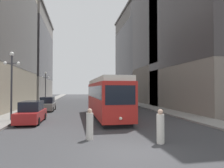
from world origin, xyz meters
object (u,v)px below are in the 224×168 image
Objects in this scene: pedestrian_crossing_far at (90,125)px; lamp_post_left_far at (46,83)px; parked_car_left_mid at (47,104)px; pedestrian_crossing_near at (160,127)px; lamp_post_left_near at (12,75)px; transit_bus at (116,94)px; parked_car_left_near at (32,113)px; streetcar at (106,97)px.

lamp_post_left_far is (-6.43, 27.22, 3.17)m from pedestrian_crossing_far.
parked_car_left_mid is 16.63m from pedestrian_crossing_far.
pedestrian_crossing_near is 13.86m from lamp_post_left_near.
lamp_post_left_far reaches higher than pedestrian_crossing_near.
pedestrian_crossing_far is (-5.81, -21.86, -1.13)m from transit_bus.
parked_car_left_near is 20.96m from lamp_post_left_far.
pedestrian_crossing_far is at bearing 120.26° from pedestrian_crossing_near.
parked_car_left_near is at bearing -164.96° from streetcar.
pedestrian_crossing_near is at bearing -56.21° from pedestrian_crossing_far.
transit_bus is at bearing 73.79° from streetcar.
lamp_post_left_near is 1.02× the size of lamp_post_left_far.
parked_car_left_near reaches higher than pedestrian_crossing_near.
parked_car_left_mid is (-6.73, 7.48, -1.26)m from streetcar.
streetcar is 7.12m from parked_car_left_near.
lamp_post_left_near reaches higher than parked_car_left_mid.
streetcar is 2.12× the size of lamp_post_left_far.
parked_car_left_near is (-10.34, -15.28, -1.10)m from transit_bus.
lamp_post_left_far is at bearing 69.22° from pedestrian_crossing_far.
transit_bus is at bearing 41.04° from pedestrian_crossing_far.
pedestrian_crossing_far is (-3.62, 1.47, -0.02)m from pedestrian_crossing_near.
lamp_post_left_far is at bearing 96.30° from parked_car_left_near.
transit_bus reaches higher than pedestrian_crossing_near.
parked_car_left_mid is 0.77× the size of lamp_post_left_far.
transit_bus reaches higher than pedestrian_crossing_far.
transit_bus is (3.61, 13.34, -0.15)m from streetcar.
lamp_post_left_near is at bearing -174.38° from streetcar.
transit_bus is 2.48× the size of parked_car_left_mid.
streetcar is 8.91m from lamp_post_left_near.
transit_bus is 13.52m from lamp_post_left_far.
transit_bus is 18.49m from parked_car_left_near.
pedestrian_crossing_near is at bearing -70.71° from lamp_post_left_far.
streetcar is 20.68m from lamp_post_left_far.
lamp_post_left_far reaches higher than transit_bus.
pedestrian_crossing_near reaches higher than pedestrian_crossing_far.
pedestrian_crossing_near is 1.02× the size of pedestrian_crossing_far.
lamp_post_left_near reaches higher than transit_bus.
streetcar is at bearing 41.43° from pedestrian_crossing_far.
transit_bus is at bearing -23.63° from lamp_post_left_far.
streetcar is 7.09× the size of pedestrian_crossing_far.
parked_car_left_mid is (-0.00, 9.43, -0.00)m from parked_car_left_near.
streetcar is at bearing -106.08° from transit_bus.
pedestrian_crossing_far is at bearing -74.07° from parked_car_left_mid.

